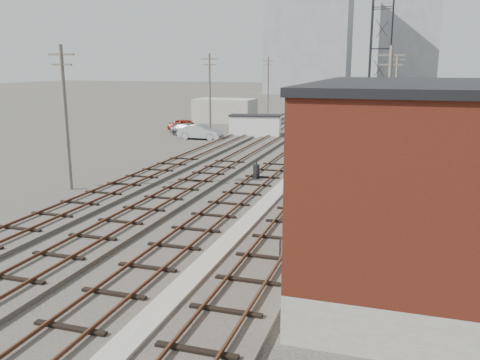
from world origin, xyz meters
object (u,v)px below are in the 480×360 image
at_px(car_red, 186,126).
at_px(signal_mast, 295,207).
at_px(switch_stand, 256,172).
at_px(car_grey, 189,130).
at_px(car_silver, 200,132).
at_px(site_trailer, 255,126).

bearing_deg(car_red, signal_mast, -141.52).
relative_size(switch_stand, car_grey, 0.30).
xyz_separation_m(switch_stand, car_silver, (-11.18, 17.58, 0.13)).
height_order(signal_mast, site_trailer, signal_mast).
bearing_deg(site_trailer, car_silver, -150.17).
relative_size(switch_stand, site_trailer, 0.23).
distance_m(car_red, car_silver, 6.47).
xyz_separation_m(switch_stand, car_red, (-15.11, 22.72, 0.10)).
bearing_deg(site_trailer, car_grey, -174.62).
height_order(site_trailer, car_red, site_trailer).
bearing_deg(car_red, switch_stand, -137.19).
bearing_deg(signal_mast, car_silver, 117.84).
height_order(car_silver, car_grey, car_silver).
relative_size(site_trailer, car_grey, 1.29).
distance_m(switch_stand, car_silver, 20.83).
distance_m(car_silver, car_grey, 3.12).
xyz_separation_m(signal_mast, site_trailer, (-11.70, 35.47, -1.25)).
height_order(site_trailer, car_silver, site_trailer).
xyz_separation_m(site_trailer, car_silver, (-5.00, -3.86, -0.42)).
height_order(car_red, car_silver, car_silver).
bearing_deg(signal_mast, car_grey, 119.31).
bearing_deg(car_grey, site_trailer, -60.91).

